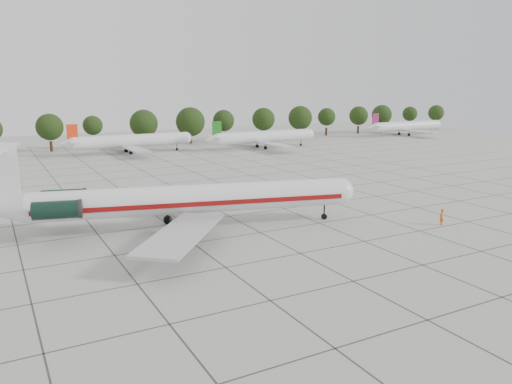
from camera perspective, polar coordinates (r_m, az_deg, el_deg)
ground at (r=55.50m, az=0.50°, el=-4.66°), size 260.00×260.00×0.00m
apron_joints at (r=68.54m, az=-5.60°, el=-1.45°), size 170.00×170.00×0.02m
main_airliner at (r=56.52m, az=-9.35°, el=-0.88°), size 41.28×31.86×9.81m
ground_crew at (r=62.11m, az=20.43°, el=-2.68°), size 0.85×0.77×1.95m
bg_airliner_c at (r=123.46m, az=-14.08°, el=5.67°), size 28.24×27.20×7.40m
bg_airliner_d at (r=129.15m, az=0.92°, el=6.30°), size 28.24×27.20×7.40m
bg_airliner_e at (r=170.69m, az=16.80°, el=7.21°), size 28.24×27.20×7.40m
tree_line at (r=132.58m, az=-22.52°, el=6.87°), size 249.86×8.44×10.22m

